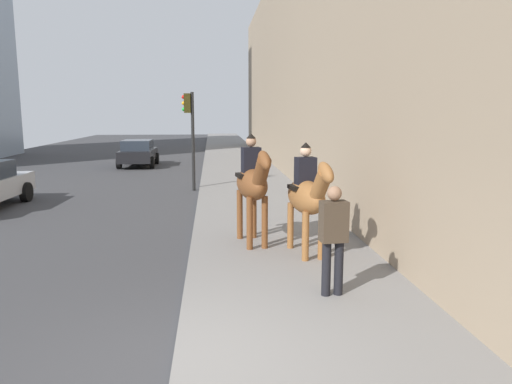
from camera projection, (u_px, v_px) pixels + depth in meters
sidewalk_slab at (335, 361)px, 5.64m from camera, size 120.00×3.74×0.12m
mounted_horse_near at (253, 183)px, 10.20m from camera, size 2.14×0.80×2.35m
mounted_horse_far at (307, 195)px, 9.46m from camera, size 2.14×0.79×2.21m
pedestrian_greeting at (333, 233)px, 7.37m from camera, size 0.30×0.42×1.70m
car_mid_lane at (138, 153)px, 26.30m from camera, size 3.85×1.92×1.44m
traffic_light_near_curb at (190, 125)px, 17.87m from camera, size 0.20×0.44×3.63m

